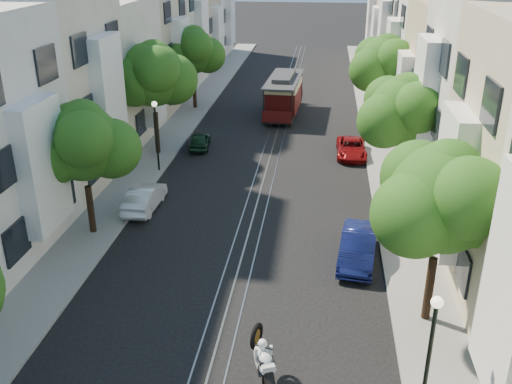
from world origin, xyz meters
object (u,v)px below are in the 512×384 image
(tree_e_c, at_px, (404,113))
(parked_car_e_mid, at_px, (358,247))
(tree_e_b, at_px, (444,201))
(tree_w_b, at_px, (83,145))
(parked_car_w_far, at_px, (200,140))
(tree_w_d, at_px, (193,52))
(sportbike_rider, at_px, (264,361))
(tree_e_d, at_px, (385,65))
(parked_car_e_far, at_px, (351,148))
(parked_car_w_mid, at_px, (144,198))
(lamp_west, at_px, (156,126))
(lamp_east, at_px, (431,343))
(cable_car, at_px, (284,93))
(tree_w_c, at_px, (154,76))

(tree_e_c, xyz_separation_m, parked_car_e_mid, (-2.31, -7.02, -3.92))
(tree_e_b, distance_m, tree_e_c, 11.00)
(tree_w_b, xyz_separation_m, parked_car_w_far, (2.35, 12.50, -3.86))
(tree_w_d, distance_m, parked_car_e_mid, 26.30)
(tree_e_c, relative_size, sportbike_rider, 3.07)
(tree_e_d, relative_size, parked_car_e_far, 1.73)
(parked_car_w_mid, bearing_deg, parked_car_e_far, -138.28)
(tree_e_b, xyz_separation_m, lamp_west, (-13.56, 13.02, -1.89))
(tree_w_d, bearing_deg, tree_e_d, -19.15)
(lamp_east, relative_size, parked_car_e_mid, 1.01)
(cable_car, xyz_separation_m, parked_car_w_far, (-4.89, -8.71, -1.19))
(tree_e_d, relative_size, sportbike_rider, 3.23)
(parked_car_w_far, bearing_deg, parked_car_w_mid, 78.73)
(lamp_east, bearing_deg, tree_e_d, 87.96)
(tree_w_c, height_order, cable_car, tree_w_c)
(tree_w_b, relative_size, lamp_east, 1.51)
(tree_e_b, height_order, lamp_east, tree_e_b)
(tree_e_d, bearing_deg, tree_w_d, 160.85)
(tree_e_c, height_order, sportbike_rider, tree_e_c)
(cable_car, bearing_deg, parked_car_w_far, -115.99)
(tree_e_c, distance_m, parked_car_w_far, 14.28)
(parked_car_w_mid, bearing_deg, parked_car_w_far, -93.69)
(tree_w_b, bearing_deg, tree_e_b, -19.15)
(lamp_east, height_order, parked_car_e_far, lamp_east)
(tree_e_b, bearing_deg, tree_w_c, 131.99)
(tree_w_c, xyz_separation_m, sportbike_rider, (8.92, -20.04, -4.09))
(parked_car_e_mid, bearing_deg, lamp_west, 147.83)
(tree_w_c, xyz_separation_m, tree_w_d, (-0.00, 11.00, -0.47))
(tree_w_c, bearing_deg, lamp_west, -74.25)
(lamp_east, xyz_separation_m, parked_car_e_mid, (-1.35, 8.95, -2.17))
(tree_e_c, distance_m, tree_e_d, 11.00)
(tree_w_b, relative_size, sportbike_rider, 2.95)
(tree_w_d, bearing_deg, tree_e_c, -48.01)
(lamp_east, bearing_deg, tree_w_d, 112.80)
(lamp_east, bearing_deg, tree_w_b, 143.42)
(sportbike_rider, bearing_deg, lamp_east, -33.66)
(tree_e_b, xyz_separation_m, sportbike_rider, (-5.48, -4.04, -3.75))
(tree_w_b, xyz_separation_m, tree_w_c, (0.00, 11.00, 0.67))
(tree_e_d, xyz_separation_m, tree_w_c, (-14.40, -6.00, 0.20))
(tree_w_d, bearing_deg, lamp_west, -86.56)
(tree_e_b, height_order, cable_car, tree_e_b)
(lamp_west, bearing_deg, tree_w_c, 105.75)
(sportbike_rider, xyz_separation_m, parked_car_e_far, (3.33, 21.14, -0.43))
(tree_e_b, xyz_separation_m, parked_car_w_mid, (-12.86, 7.95, -4.12))
(tree_e_c, bearing_deg, cable_car, 115.20)
(tree_w_b, relative_size, tree_w_d, 0.96)
(sportbike_rider, bearing_deg, tree_w_b, 112.66)
(tree_e_c, height_order, tree_w_c, tree_w_c)
(lamp_east, bearing_deg, parked_car_e_far, 93.09)
(lamp_west, xyz_separation_m, parked_car_w_mid, (0.70, -5.08, -2.23))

